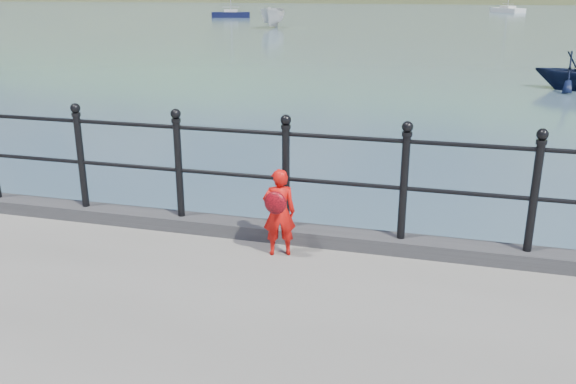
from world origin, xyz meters
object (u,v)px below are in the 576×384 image
(launch_white, at_px, (273,17))
(sailboat_left, at_px, (231,15))
(railing, at_px, (231,161))
(child, at_px, (279,212))
(launch_navy, at_px, (573,71))
(sailboat_deep, at_px, (507,10))

(launch_white, xyz_separation_m, sailboat_left, (-11.48, 19.44, -0.64))
(launch_white, relative_size, sailboat_left, 0.72)
(railing, xyz_separation_m, launch_white, (-14.87, 51.35, -0.85))
(child, xyz_separation_m, sailboat_left, (-26.99, 71.18, -1.12))
(railing, relative_size, launch_white, 3.58)
(railing, height_order, launch_white, railing)
(sailboat_left, bearing_deg, child, -84.65)
(railing, distance_m, launch_white, 53.47)
(launch_white, bearing_deg, launch_navy, -62.02)
(railing, xyz_separation_m, launch_navy, (6.30, 18.59, -1.13))
(launch_white, height_order, sailboat_deep, sailboat_deep)
(child, relative_size, launch_white, 0.18)
(railing, distance_m, launch_navy, 19.66)
(child, xyz_separation_m, sailboat_deep, (8.47, 99.10, -1.11))
(railing, bearing_deg, launch_white, 106.15)
(launch_navy, distance_m, sailboat_deep, 80.17)
(railing, distance_m, child, 0.83)
(railing, height_order, child, railing)
(child, height_order, sailboat_deep, sailboat_deep)
(launch_white, bearing_deg, railing, -78.73)
(sailboat_left, distance_m, sailboat_deep, 45.13)
(railing, xyz_separation_m, child, (0.64, -0.39, -0.37))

